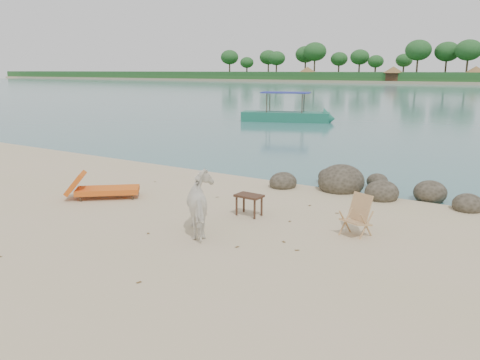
{
  "coord_description": "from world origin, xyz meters",
  "views": [
    {
      "loc": [
        6.78,
        -7.76,
        3.73
      ],
      "look_at": [
        0.59,
        2.0,
        1.0
      ],
      "focal_mm": 35.0,
      "sensor_mm": 36.0,
      "label": 1
    }
  ],
  "objects_px": {
    "side_table": "(249,206)",
    "lounge_chair": "(108,188)",
    "deck_chair": "(356,217)",
    "boat_near": "(286,97)",
    "boulders": "(361,187)",
    "cow": "(203,205)"
  },
  "relations": [
    {
      "from": "side_table",
      "to": "boat_near",
      "type": "relative_size",
      "value": 0.1
    },
    {
      "from": "side_table",
      "to": "boat_near",
      "type": "xyz_separation_m",
      "value": [
        -9.92,
        21.52,
        1.48
      ]
    },
    {
      "from": "boulders",
      "to": "deck_chair",
      "type": "xyz_separation_m",
      "value": [
        1.16,
        -3.92,
        0.26
      ]
    },
    {
      "from": "cow",
      "to": "side_table",
      "type": "height_order",
      "value": "cow"
    },
    {
      "from": "cow",
      "to": "lounge_chair",
      "type": "height_order",
      "value": "cow"
    },
    {
      "from": "side_table",
      "to": "lounge_chair",
      "type": "bearing_deg",
      "value": -168.1
    },
    {
      "from": "side_table",
      "to": "lounge_chair",
      "type": "relative_size",
      "value": 0.31
    },
    {
      "from": "side_table",
      "to": "deck_chair",
      "type": "bearing_deg",
      "value": 2.96
    },
    {
      "from": "deck_chair",
      "to": "boat_near",
      "type": "xyz_separation_m",
      "value": [
        -12.74,
        21.48,
        1.3
      ]
    },
    {
      "from": "boulders",
      "to": "side_table",
      "type": "distance_m",
      "value": 4.29
    },
    {
      "from": "lounge_chair",
      "to": "boat_near",
      "type": "bearing_deg",
      "value": 63.85
    },
    {
      "from": "cow",
      "to": "lounge_chair",
      "type": "bearing_deg",
      "value": -56.55
    },
    {
      "from": "side_table",
      "to": "lounge_chair",
      "type": "distance_m",
      "value": 4.5
    },
    {
      "from": "lounge_chair",
      "to": "boat_near",
      "type": "xyz_separation_m",
      "value": [
        -5.48,
        22.26,
        1.42
      ]
    },
    {
      "from": "deck_chair",
      "to": "lounge_chair",
      "type": "bearing_deg",
      "value": -151.59
    },
    {
      "from": "lounge_chair",
      "to": "deck_chair",
      "type": "height_order",
      "value": "deck_chair"
    },
    {
      "from": "boulders",
      "to": "boat_near",
      "type": "relative_size",
      "value": 0.86
    },
    {
      "from": "deck_chair",
      "to": "boat_near",
      "type": "relative_size",
      "value": 0.13
    },
    {
      "from": "deck_chair",
      "to": "boat_near",
      "type": "distance_m",
      "value": 25.01
    },
    {
      "from": "deck_chair",
      "to": "boulders",
      "type": "bearing_deg",
      "value": 128.78
    },
    {
      "from": "boulders",
      "to": "cow",
      "type": "xyz_separation_m",
      "value": [
        -1.89,
        -5.62,
        0.49
      ]
    },
    {
      "from": "boulders",
      "to": "deck_chair",
      "type": "distance_m",
      "value": 4.09
    }
  ]
}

